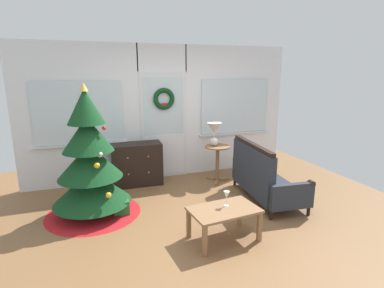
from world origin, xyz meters
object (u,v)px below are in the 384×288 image
coffee_table (224,213)px  gift_box (121,207)px  side_table (217,156)px  settee_sofa (262,178)px  wine_glass (227,195)px  table_lamp (214,131)px  dresser_cabinet (137,164)px  christmas_tree (90,169)px

coffee_table → gift_box: bearing=135.6°
side_table → gift_box: (-1.90, -0.82, -0.38)m
side_table → gift_box: size_ratio=3.08×
settee_sofa → wine_glass: (-1.05, -0.83, 0.18)m
settee_sofa → table_lamp: size_ratio=3.54×
dresser_cabinet → gift_box: dresser_cabinet is taller
christmas_tree → coffee_table: 2.02m
coffee_table → wine_glass: 0.22m
settee_sofa → gift_box: settee_sofa is taller
table_lamp → wine_glass: (-0.65, -1.90, -0.42)m
christmas_tree → settee_sofa: bearing=-8.4°
settee_sofa → gift_box: (-2.24, 0.21, -0.26)m
settee_sofa → table_lamp: table_lamp is taller
coffee_table → gift_box: (-1.13, 1.11, -0.24)m
gift_box → wine_glass: bearing=-41.1°
coffee_table → wine_glass: (0.06, 0.07, 0.20)m
settee_sofa → side_table: size_ratio=2.25×
dresser_cabinet → settee_sofa: settee_sofa is taller
christmas_tree → wine_glass: size_ratio=9.81×
christmas_tree → gift_box: 0.72m
side_table → table_lamp: table_lamp is taller
settee_sofa → side_table: settee_sofa is taller
dresser_cabinet → coffee_table: (0.69, -2.28, -0.04)m
christmas_tree → settee_sofa: size_ratio=1.23×
dresser_cabinet → table_lamp: 1.55m
dresser_cabinet → gift_box: (-0.44, -1.17, -0.28)m
coffee_table → table_lamp: bearing=70.1°
christmas_tree → dresser_cabinet: bearing=50.2°
settee_sofa → side_table: bearing=108.3°
wine_glass → dresser_cabinet: bearing=108.8°
wine_glass → gift_box: 1.64m
settee_sofa → wine_glass: size_ratio=7.99×
table_lamp → settee_sofa: bearing=-69.5°
christmas_tree → dresser_cabinet: christmas_tree is taller
settee_sofa → wine_glass: bearing=-141.5°
table_lamp → gift_box: 2.21m
coffee_table → gift_box: 1.60m
settee_sofa → coffee_table: 1.43m
christmas_tree → table_lamp: size_ratio=4.35×
christmas_tree → side_table: 2.38m
wine_glass → gift_box: size_ratio=0.87×
christmas_tree → wine_glass: christmas_tree is taller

